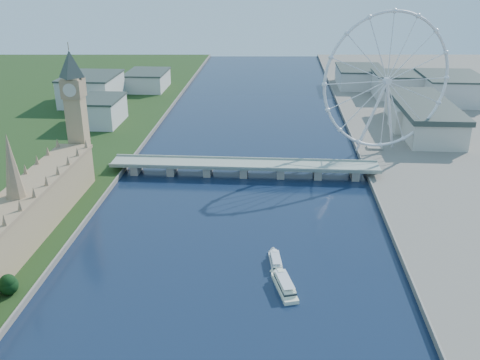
{
  "coord_description": "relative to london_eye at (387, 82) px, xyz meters",
  "views": [
    {
      "loc": [
        24.77,
        -110.79,
        162.45
      ],
      "look_at": [
        2.72,
        210.0,
        31.5
      ],
      "focal_mm": 40.0,
      "sensor_mm": 36.0,
      "label": 1
    }
  ],
  "objects": [
    {
      "name": "tour_boat_far",
      "position": [
        -88.11,
        -221.85,
        -67.52
      ],
      "size": [
        16.16,
        32.7,
        7.02
      ],
      "primitive_type": null,
      "rotation": [
        0.0,
        0.0,
        0.27
      ],
      "color": "#EBEFCE",
      "rests_on": "ground"
    },
    {
      "name": "city_skyline",
      "position": [
        -80.75,
        205.0,
        -50.56
      ],
      "size": [
        505.0,
        280.0,
        32.0
      ],
      "color": "beige",
      "rests_on": "ground"
    },
    {
      "name": "parliament_range",
      "position": [
        -247.98,
        -185.08,
        -49.04
      ],
      "size": [
        24.0,
        200.0,
        70.0
      ],
      "color": "tan",
      "rests_on": "ground"
    },
    {
      "name": "tour_boat_near",
      "position": [
        -92.86,
        -196.87,
        -67.52
      ],
      "size": [
        9.91,
        26.85,
        5.76
      ],
      "primitive_type": null,
      "rotation": [
        0.0,
        0.0,
        0.13
      ],
      "color": "silver",
      "rests_on": "ground"
    },
    {
      "name": "big_ben",
      "position": [
        -247.98,
        -77.08,
        -0.95
      ],
      "size": [
        20.02,
        20.02,
        110.0
      ],
      "color": "tan",
      "rests_on": "ground"
    },
    {
      "name": "london_eye",
      "position": [
        0.0,
        0.0,
        0.0
      ],
      "size": [
        113.6,
        39.12,
        124.3
      ],
      "color": "silver",
      "rests_on": "ground"
    },
    {
      "name": "westminster_bridge",
      "position": [
        -119.98,
        -55.08,
        -60.89
      ],
      "size": [
        220.0,
        22.0,
        9.5
      ],
      "color": "gray",
      "rests_on": "ground"
    },
    {
      "name": "county_hall",
      "position": [
        55.02,
        74.92,
        -67.52
      ],
      "size": [
        54.0,
        144.0,
        35.0
      ],
      "primitive_type": null,
      "color": "beige",
      "rests_on": "ground"
    }
  ]
}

